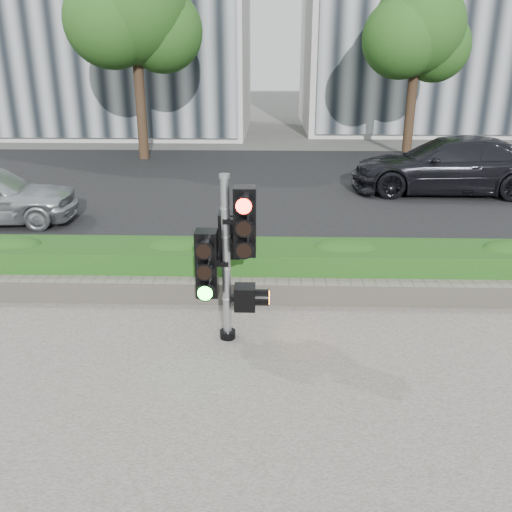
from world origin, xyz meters
The scene contains 10 objects.
ground centered at (0.00, 0.00, 0.00)m, with size 120.00×120.00×0.00m, color #51514C.
road centered at (0.00, 10.00, 0.01)m, with size 60.00×13.00×0.02m, color black.
curb centered at (0.00, 3.15, 0.06)m, with size 60.00×0.25×0.12m, color gray.
stone_wall centered at (0.00, 1.90, 0.20)m, with size 12.00×0.32×0.34m, color gray.
hedge centered at (0.00, 2.55, 0.37)m, with size 12.00×1.00×0.68m, color #3E8328.
building_right centered at (11.00, 25.00, 6.00)m, with size 18.00×10.00×12.00m, color #B7B7B2.
tree_left centered at (-4.52, 14.56, 5.04)m, with size 4.61×4.03×7.34m.
tree_right centered at (5.48, 15.55, 4.48)m, with size 4.10×3.58×6.53m.
traffic_signal centered at (-0.26, 0.76, 1.26)m, with size 0.77×0.56×2.23m.
car_dark centered at (5.17, 9.33, 0.78)m, with size 2.14×5.27×1.53m, color black.
Camera 1 is at (0.28, -5.73, 3.57)m, focal length 38.00 mm.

